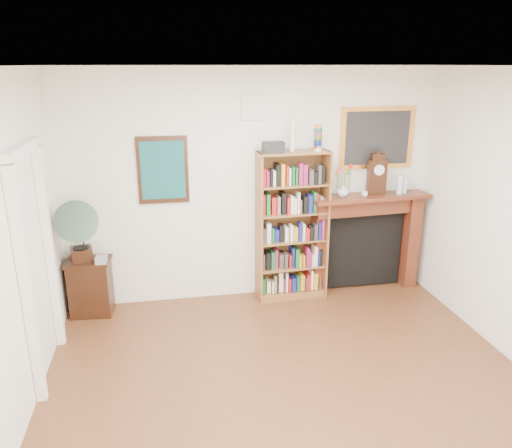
{
  "coord_description": "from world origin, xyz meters",
  "views": [
    {
      "loc": [
        -1.05,
        -3.27,
        2.81
      ],
      "look_at": [
        -0.13,
        1.6,
        1.22
      ],
      "focal_mm": 35.0,
      "sensor_mm": 36.0,
      "label": 1
    }
  ],
  "objects_px": {
    "side_cabinet": "(91,287)",
    "flower_vase": "(343,190)",
    "mantel_clock": "(377,175)",
    "teacup": "(365,194)",
    "gramophone": "(77,228)",
    "bottle_right": "(405,185)",
    "fireplace": "(365,233)",
    "bottle_left": "(400,185)",
    "cd_stack": "(101,260)",
    "bookshelf": "(292,218)"
  },
  "relations": [
    {
      "from": "side_cabinet",
      "to": "flower_vase",
      "type": "relative_size",
      "value": 4.43
    },
    {
      "from": "mantel_clock",
      "to": "teacup",
      "type": "bearing_deg",
      "value": -146.81
    },
    {
      "from": "gramophone",
      "to": "flower_vase",
      "type": "xyz_separation_m",
      "value": [
        3.1,
        0.13,
        0.25
      ]
    },
    {
      "from": "teacup",
      "to": "bottle_right",
      "type": "height_order",
      "value": "bottle_right"
    },
    {
      "from": "fireplace",
      "to": "bottle_left",
      "type": "height_order",
      "value": "bottle_left"
    },
    {
      "from": "side_cabinet",
      "to": "fireplace",
      "type": "xyz_separation_m",
      "value": [
        3.4,
        0.09,
        0.42
      ]
    },
    {
      "from": "flower_vase",
      "to": "bottle_right",
      "type": "distance_m",
      "value": 0.81
    },
    {
      "from": "fireplace",
      "to": "cd_stack",
      "type": "relative_size",
      "value": 12.73
    },
    {
      "from": "fireplace",
      "to": "flower_vase",
      "type": "relative_size",
      "value": 10.05
    },
    {
      "from": "side_cabinet",
      "to": "cd_stack",
      "type": "bearing_deg",
      "value": -31.04
    },
    {
      "from": "bottle_left",
      "to": "teacup",
      "type": "bearing_deg",
      "value": -175.13
    },
    {
      "from": "side_cabinet",
      "to": "gramophone",
      "type": "distance_m",
      "value": 0.78
    },
    {
      "from": "mantel_clock",
      "to": "bottle_right",
      "type": "xyz_separation_m",
      "value": [
        0.37,
        -0.03,
        -0.14
      ]
    },
    {
      "from": "side_cabinet",
      "to": "bottle_left",
      "type": "relative_size",
      "value": 2.81
    },
    {
      "from": "fireplace",
      "to": "bottle_right",
      "type": "distance_m",
      "value": 0.77
    },
    {
      "from": "bottle_left",
      "to": "flower_vase",
      "type": "bearing_deg",
      "value": 178.46
    },
    {
      "from": "bottle_right",
      "to": "bottle_left",
      "type": "bearing_deg",
      "value": -160.52
    },
    {
      "from": "flower_vase",
      "to": "bottle_right",
      "type": "xyz_separation_m",
      "value": [
        0.81,
        0.01,
        0.02
      ]
    },
    {
      "from": "side_cabinet",
      "to": "mantel_clock",
      "type": "relative_size",
      "value": 1.34
    },
    {
      "from": "fireplace",
      "to": "mantel_clock",
      "type": "distance_m",
      "value": 0.76
    },
    {
      "from": "fireplace",
      "to": "bottle_left",
      "type": "distance_m",
      "value": 0.74
    },
    {
      "from": "teacup",
      "to": "flower_vase",
      "type": "bearing_deg",
      "value": 167.01
    },
    {
      "from": "cd_stack",
      "to": "mantel_clock",
      "type": "height_order",
      "value": "mantel_clock"
    },
    {
      "from": "gramophone",
      "to": "mantel_clock",
      "type": "height_order",
      "value": "mantel_clock"
    },
    {
      "from": "side_cabinet",
      "to": "bookshelf",
      "type": "bearing_deg",
      "value": 5.45
    },
    {
      "from": "gramophone",
      "to": "cd_stack",
      "type": "distance_m",
      "value": 0.45
    },
    {
      "from": "mantel_clock",
      "to": "teacup",
      "type": "xyz_separation_m",
      "value": [
        -0.18,
        -0.09,
        -0.21
      ]
    },
    {
      "from": "cd_stack",
      "to": "mantel_clock",
      "type": "distance_m",
      "value": 3.42
    },
    {
      "from": "gramophone",
      "to": "flower_vase",
      "type": "distance_m",
      "value": 3.12
    },
    {
      "from": "mantel_clock",
      "to": "flower_vase",
      "type": "distance_m",
      "value": 0.47
    },
    {
      "from": "bookshelf",
      "to": "flower_vase",
      "type": "distance_m",
      "value": 0.7
    },
    {
      "from": "bottle_right",
      "to": "bookshelf",
      "type": "bearing_deg",
      "value": -179.82
    },
    {
      "from": "side_cabinet",
      "to": "bottle_right",
      "type": "height_order",
      "value": "bottle_right"
    },
    {
      "from": "fireplace",
      "to": "bookshelf",
      "type": "bearing_deg",
      "value": 179.84
    },
    {
      "from": "bottle_left",
      "to": "bottle_right",
      "type": "height_order",
      "value": "bottle_left"
    },
    {
      "from": "fireplace",
      "to": "bottle_left",
      "type": "xyz_separation_m",
      "value": [
        0.37,
        -0.09,
        0.64
      ]
    },
    {
      "from": "fireplace",
      "to": "flower_vase",
      "type": "height_order",
      "value": "flower_vase"
    },
    {
      "from": "bookshelf",
      "to": "mantel_clock",
      "type": "height_order",
      "value": "bookshelf"
    },
    {
      "from": "side_cabinet",
      "to": "teacup",
      "type": "xyz_separation_m",
      "value": [
        3.3,
        -0.04,
        0.97
      ]
    },
    {
      "from": "flower_vase",
      "to": "bottle_left",
      "type": "bearing_deg",
      "value": -1.54
    },
    {
      "from": "mantel_clock",
      "to": "bottle_left",
      "type": "distance_m",
      "value": 0.32
    },
    {
      "from": "bottle_right",
      "to": "mantel_clock",
      "type": "bearing_deg",
      "value": 176.09
    },
    {
      "from": "bookshelf",
      "to": "bottle_right",
      "type": "relative_size",
      "value": 10.61
    },
    {
      "from": "cd_stack",
      "to": "bottle_right",
      "type": "height_order",
      "value": "bottle_right"
    },
    {
      "from": "gramophone",
      "to": "teacup",
      "type": "bearing_deg",
      "value": -10.6
    },
    {
      "from": "fireplace",
      "to": "flower_vase",
      "type": "distance_m",
      "value": 0.7
    },
    {
      "from": "cd_stack",
      "to": "teacup",
      "type": "distance_m",
      "value": 3.19
    },
    {
      "from": "fireplace",
      "to": "gramophone",
      "type": "distance_m",
      "value": 3.49
    },
    {
      "from": "side_cabinet",
      "to": "cd_stack",
      "type": "xyz_separation_m",
      "value": [
        0.16,
        -0.12,
        0.38
      ]
    },
    {
      "from": "teacup",
      "to": "cd_stack",
      "type": "bearing_deg",
      "value": -178.5
    }
  ]
}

